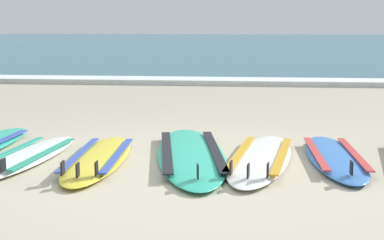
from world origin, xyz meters
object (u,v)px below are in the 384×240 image
(surfboard_3, at_px, (99,158))
(surfboard_5, at_px, (261,158))
(surfboard_4, at_px, (191,154))
(surfboard_6, at_px, (335,157))
(surfboard_2, at_px, (27,156))

(surfboard_3, relative_size, surfboard_5, 0.92)
(surfboard_4, xyz_separation_m, surfboard_6, (1.35, 0.01, 0.00))
(surfboard_2, xyz_separation_m, surfboard_6, (2.88, 0.27, -0.00))
(surfboard_3, xyz_separation_m, surfboard_6, (2.19, 0.28, -0.00))
(surfboard_2, xyz_separation_m, surfboard_5, (2.19, 0.16, -0.00))
(surfboard_3, height_order, surfboard_4, same)
(surfboard_2, height_order, surfboard_5, same)
(surfboard_3, distance_m, surfboard_5, 1.50)
(surfboard_6, bearing_deg, surfboard_3, -172.76)
(surfboard_2, distance_m, surfboard_3, 0.69)
(surfboard_4, bearing_deg, surfboard_2, -170.44)
(surfboard_5, bearing_deg, surfboard_3, -173.65)
(surfboard_3, bearing_deg, surfboard_4, 17.54)
(surfboard_3, height_order, surfboard_6, same)
(surfboard_4, height_order, surfboard_5, same)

